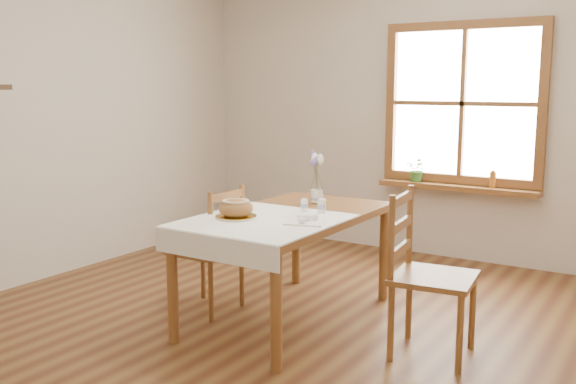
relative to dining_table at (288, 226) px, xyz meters
name	(u,v)px	position (x,y,z in m)	size (l,w,h in m)	color
ground	(264,332)	(0.00, -0.30, -0.66)	(5.00, 5.00, 0.00)	brown
room_walls	(262,70)	(0.00, -0.30, 1.04)	(4.60, 5.10, 2.65)	beige
window	(463,104)	(0.50, 2.17, 0.79)	(1.46, 0.08, 1.46)	brown
window_sill	(457,187)	(0.50, 2.10, 0.03)	(1.46, 0.20, 0.05)	brown
dining_table	(288,226)	(0.00, 0.00, 0.00)	(0.90, 1.60, 0.75)	brown
table_linen	(263,221)	(0.00, -0.30, 0.09)	(0.91, 0.99, 0.01)	white
chair_left	(206,248)	(-0.60, -0.15, -0.21)	(0.42, 0.44, 0.91)	brown
chair_right	(434,275)	(1.06, -0.04, -0.17)	(0.47, 0.49, 1.00)	brown
bread_plate	(236,217)	(-0.19, -0.34, 0.10)	(0.26, 0.26, 0.01)	white
bread_loaf	(236,206)	(-0.19, -0.34, 0.17)	(0.23, 0.23, 0.12)	olive
egg_napkin	(306,222)	(0.28, -0.23, 0.10)	(0.24, 0.21, 0.01)	white
eggs	(306,218)	(0.28, -0.23, 0.13)	(0.19, 0.17, 0.04)	white
salt_shaker	(304,205)	(0.08, 0.09, 0.14)	(0.05, 0.05, 0.09)	white
pepper_shaker	(322,205)	(0.20, 0.11, 0.15)	(0.05, 0.05, 0.10)	white
flower_vase	(317,197)	(-0.03, 0.44, 0.13)	(0.09, 0.09, 0.09)	white
lavender_bouquet	(317,172)	(-0.03, 0.44, 0.32)	(0.15, 0.15, 0.28)	#6F5BA1
potted_plant	(417,172)	(0.12, 2.10, 0.14)	(0.21, 0.23, 0.18)	#3E7B31
amber_bottle	(493,179)	(0.82, 2.10, 0.13)	(0.06, 0.06, 0.16)	#AE6420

